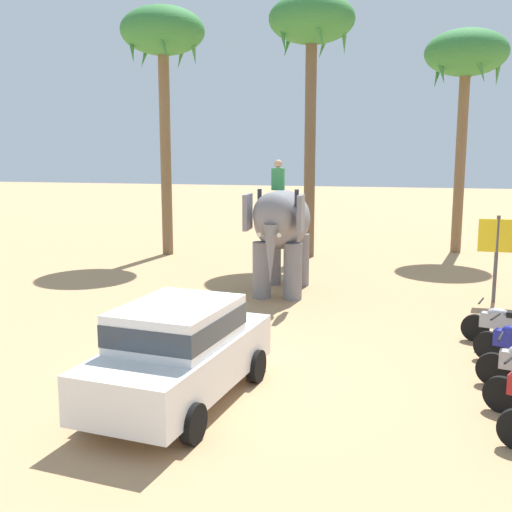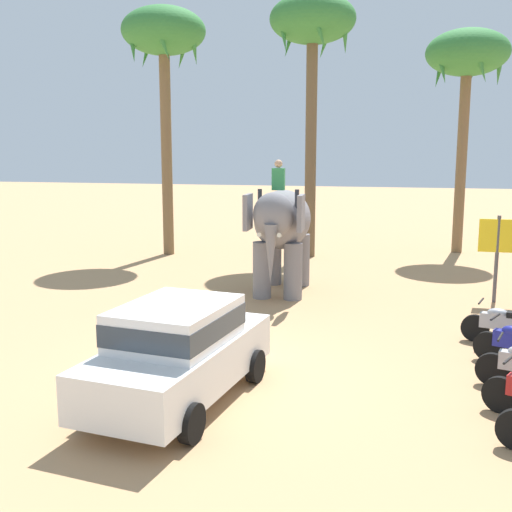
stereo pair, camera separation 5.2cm
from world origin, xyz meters
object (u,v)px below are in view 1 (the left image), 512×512
Objects in this scene: palm_tree_near_hut at (312,29)px; signboard_yellow at (497,242)px; palm_tree_behind_elephant at (163,40)px; car_sedan_foreground at (180,349)px; elephant_with_mahout at (281,226)px; motorcycle_far_in_row at (504,324)px; palm_tree_left_of_road at (466,60)px.

signboard_yellow is at bearing -44.87° from palm_tree_near_hut.
signboard_yellow is (11.69, -5.31, -6.56)m from palm_tree_behind_elephant.
car_sedan_foreground is 8.27m from elephant_with_mahout.
palm_tree_near_hut is at bearing 91.68° from elephant_with_mahout.
palm_tree_behind_elephant is 14.42m from signboard_yellow.
palm_tree_near_hut is at bearing 7.97° from palm_tree_behind_elephant.
motorcycle_far_in_row is 0.73× the size of signboard_yellow.
palm_tree_near_hut is at bearing 135.13° from signboard_yellow.
car_sedan_foreground reaches higher than motorcycle_far_in_row.
palm_tree_near_hut is (-0.19, 6.43, 6.55)m from elephant_with_mahout.
palm_tree_near_hut is (-0.15, 14.64, 7.61)m from car_sedan_foreground.
signboard_yellow is (0.42, -8.56, -5.90)m from palm_tree_left_of_road.
palm_tree_behind_elephant is at bearing 155.58° from signboard_yellow.
palm_tree_behind_elephant is 3.95× the size of signboard_yellow.
elephant_with_mahout is (0.04, 8.21, 1.06)m from car_sedan_foreground.
elephant_with_mahout reaches higher than signboard_yellow.
motorcycle_far_in_row is 14.45m from palm_tree_left_of_road.
car_sedan_foreground is at bearing -107.97° from palm_tree_left_of_road.
motorcycle_far_in_row is at bearing -60.05° from palm_tree_near_hut.
palm_tree_behind_elephant reaches higher than car_sedan_foreground.
palm_tree_left_of_road reaches higher than car_sedan_foreground.
motorcycle_far_in_row is 16.66m from palm_tree_behind_elephant.
palm_tree_behind_elephant is at bearing 140.71° from motorcycle_far_in_row.
palm_tree_left_of_road reaches higher than elephant_with_mahout.
palm_tree_behind_elephant reaches higher than motorcycle_far_in_row.
car_sedan_foreground is 0.49× the size of palm_tree_left_of_road.
motorcycle_far_in_row is at bearing -89.42° from palm_tree_left_of_road.
elephant_with_mahout is at bearing -176.66° from signboard_yellow.
elephant_with_mahout is at bearing -44.45° from palm_tree_behind_elephant.
elephant_with_mahout is 0.41× the size of palm_tree_behind_elephant.
elephant_with_mahout is at bearing -121.74° from palm_tree_left_of_road.
palm_tree_near_hut is (5.57, 0.78, 0.29)m from palm_tree_behind_elephant.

